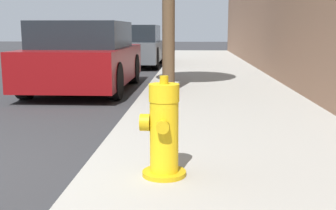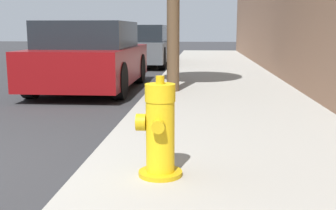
{
  "view_description": "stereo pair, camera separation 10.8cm",
  "coord_description": "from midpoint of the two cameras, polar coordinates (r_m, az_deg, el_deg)",
  "views": [
    {
      "loc": [
        2.73,
        -3.06,
        1.25
      ],
      "look_at": [
        2.48,
        1.29,
        0.46
      ],
      "focal_mm": 45.0,
      "sensor_mm": 36.0,
      "label": 1
    },
    {
      "loc": [
        2.84,
        -3.06,
        1.25
      ],
      "look_at": [
        2.48,
        1.29,
        0.46
      ],
      "focal_mm": 45.0,
      "sensor_mm": 36.0,
      "label": 2
    }
  ],
  "objects": [
    {
      "name": "parked_car_mid",
      "position": [
        14.46,
        -4.79,
        7.92
      ],
      "size": [
        1.81,
        3.82,
        1.39
      ],
      "color": "#4C5156",
      "rests_on": "ground_plane"
    },
    {
      "name": "fire_hydrant",
      "position": [
        3.26,
        -1.57,
        -3.62
      ],
      "size": [
        0.36,
        0.35,
        0.79
      ],
      "color": "#C39C11",
      "rests_on": "sidewalk_slab"
    },
    {
      "name": "sidewalk_slab",
      "position": [
        3.32,
        11.09,
        -11.03
      ],
      "size": [
        2.81,
        40.0,
        0.12
      ],
      "color": "#99968E",
      "rests_on": "ground_plane"
    },
    {
      "name": "parked_car_near",
      "position": [
        8.85,
        -11.49,
        6.35
      ],
      "size": [
        1.85,
        3.86,
        1.4
      ],
      "color": "maroon",
      "rests_on": "ground_plane"
    }
  ]
}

